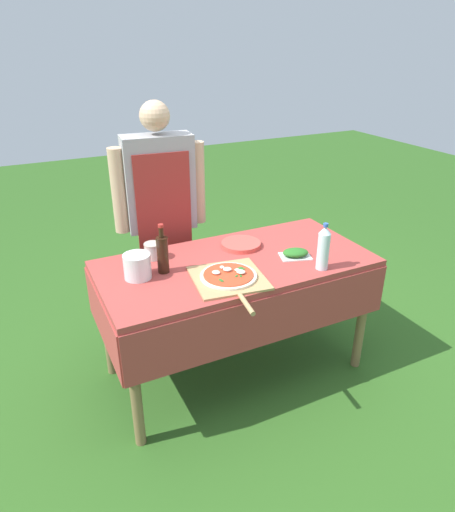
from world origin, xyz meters
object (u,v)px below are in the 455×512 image
Objects in this scene: prep_table at (236,277)px; sauce_jar at (153,252)px; oil_bottle at (163,254)px; mixing_tub at (137,266)px; plate_stack at (241,244)px; pizza_on_peel at (229,277)px; water_bottle at (324,248)px; herb_container at (295,253)px; person_cook at (161,206)px.

prep_table is 16.14× the size of sauce_jar.
mixing_tub is (-0.14, -0.00, -0.04)m from oil_bottle.
plate_stack is 0.52m from sauce_jar.
pizza_on_peel is at bearing -126.12° from plate_stack.
pizza_on_peel is 0.52m from water_bottle.
herb_container is at bearing -11.88° from oil_bottle.
water_bottle reaches higher than prep_table.
pizza_on_peel is 2.06× the size of oil_bottle.
prep_table is 0.48m from sauce_jar.
person_cook is 2.79× the size of pizza_on_peel.
prep_table is at bearing -7.06° from oil_bottle.
oil_bottle reaches higher than prep_table.
herb_container is (0.32, -0.10, 0.12)m from prep_table.
sauce_jar is (-0.77, 0.52, -0.08)m from water_bottle.
prep_table is 0.51m from water_bottle.
person_cook is 6.53× the size of plate_stack.
plate_stack reaches higher than prep_table.
oil_bottle is 1.36× the size of herb_container.
pizza_on_peel is 2.79× the size of herb_container.
person_cook reaches higher than prep_table.
person_cook is at bearing 71.92° from oil_bottle.
mixing_tub reaches higher than plate_stack.
water_bottle is 1.30× the size of herb_container.
mixing_tub reaches higher than sauce_jar.
sauce_jar is at bearing 149.73° from prep_table.
herb_container is 1.42× the size of mixing_tub.
water_bottle is at bearing -37.65° from prep_table.
pizza_on_peel is at bearing -56.97° from sauce_jar.
sauce_jar reaches higher than pizza_on_peel.
oil_bottle is at bearing 172.94° from prep_table.
oil_bottle is at bearing 156.57° from water_bottle.
prep_table is 7.67× the size of herb_container.
oil_bottle is (-0.18, -0.54, -0.06)m from person_cook.
plate_stack is (-0.25, 0.44, -0.11)m from water_bottle.
oil_bottle reaches higher than pizza_on_peel.
plate_stack is at bearing 61.98° from pizza_on_peel.
water_bottle is at bearing -3.75° from pizza_on_peel.
person_cook is 0.57m from oil_bottle.
oil_bottle is (-0.40, 0.05, 0.21)m from prep_table.
pizza_on_peel is 3.95× the size of mixing_tub.
prep_table is 0.45m from oil_bottle.
mixing_tub is at bearing -170.41° from plate_stack.
herb_container is (0.72, -0.15, -0.08)m from oil_bottle.
mixing_tub is (-0.31, -0.54, -0.10)m from person_cook.
water_bottle reaches higher than plate_stack.
pizza_on_peel is 2.34× the size of plate_stack.
sauce_jar is (-0.51, 0.07, 0.03)m from plate_stack.
pizza_on_peel is (0.09, -0.77, -0.15)m from person_cook.
person_cook is 1.06m from water_bottle.
person_cook is 11.01× the size of mixing_tub.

